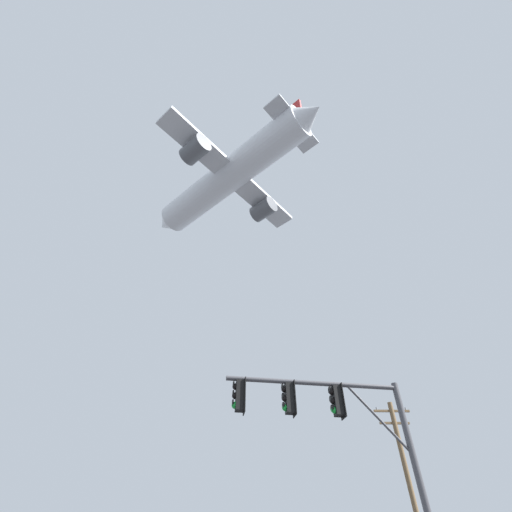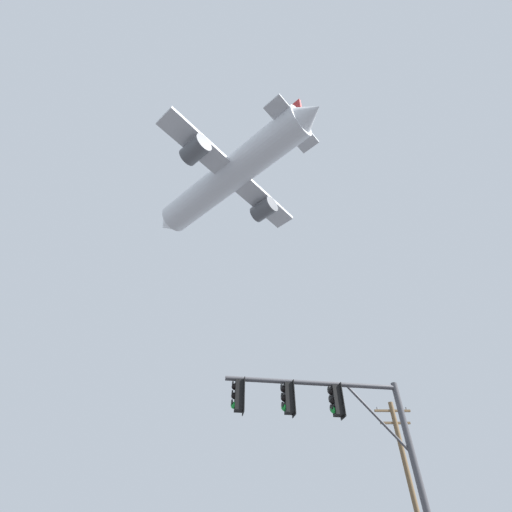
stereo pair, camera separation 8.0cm
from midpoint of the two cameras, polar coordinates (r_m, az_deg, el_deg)
signal_pole_near at (r=11.97m, az=13.01°, el=-25.18°), size 5.73×1.00×6.00m
utility_pole at (r=24.14m, az=23.93°, el=-30.57°), size 2.20×0.28×8.86m
airplane at (r=39.30m, az=-4.34°, el=12.85°), size 19.68×18.40×6.54m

